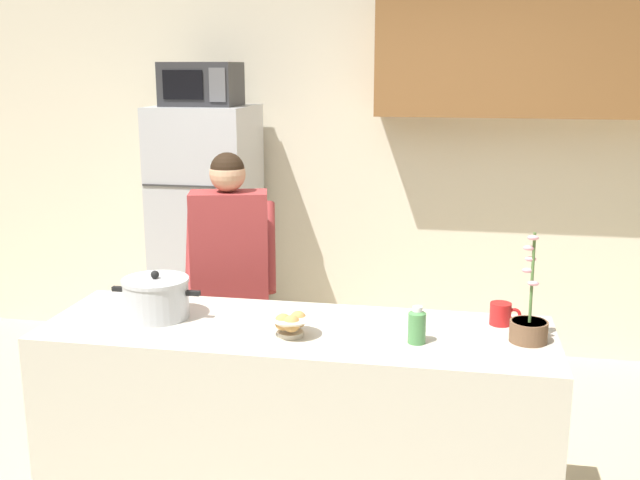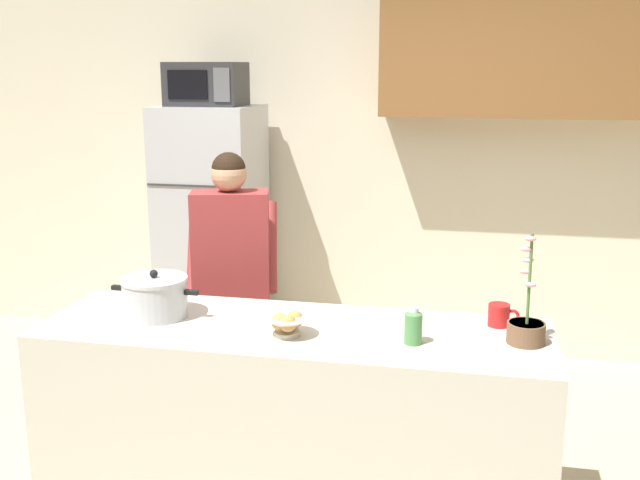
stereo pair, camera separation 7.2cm
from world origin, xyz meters
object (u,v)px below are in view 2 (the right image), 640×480
Objects in this scene: microwave at (206,84)px; bread_bowl at (288,324)px; person_near_pot at (232,266)px; cooking_pot at (155,297)px; refrigerator at (213,233)px; potted_orchid at (526,327)px; bottle_near_edge at (413,326)px; coffee_mug at (500,315)px.

microwave is 2.37m from bread_bowl.
person_near_pot is 0.71m from cooking_pot.
cooking_pot is (0.40, -1.82, -0.87)m from microwave.
refrigerator is 2.70m from potted_orchid.
person_near_pot is 1.30m from bottle_near_edge.
microwave is 2.61m from bottle_near_edge.
potted_orchid is (1.45, -0.71, 0.02)m from person_near_pot.
refrigerator reaches higher than cooking_pot.
cooking_pot is 1.48m from coffee_mug.
potted_orchid is at bearing -0.15° from cooking_pot.
bottle_near_edge is at bearing -140.43° from coffee_mug.
refrigerator is 3.62× the size of microwave.
person_near_pot reaches higher than bottle_near_edge.
person_near_pot is 10.41× the size of bottle_near_edge.
coffee_mug is (1.87, -1.63, -0.91)m from microwave.
person_near_pot is (0.52, -1.13, 0.10)m from refrigerator.
coffee_mug is (1.47, 0.18, -0.04)m from cooking_pot.
bottle_near_edge is at bearing -5.04° from cooking_pot.
cooking_pot reaches higher than bread_bowl.
bottle_near_edge is (0.50, 0.02, 0.02)m from bread_bowl.
potted_orchid reaches higher than bottle_near_edge.
microwave is 2.49× the size of bread_bowl.
person_near_pot is at bearing 121.95° from bread_bowl.
cooking_pot is (0.40, -1.84, 0.14)m from refrigerator.
refrigerator reaches higher than coffee_mug.
person_near_pot reaches higher than bread_bowl.
potted_orchid reaches higher than coffee_mug.
refrigerator is 2.50m from coffee_mug.
potted_orchid is (1.97, -1.82, -0.89)m from microwave.
refrigerator is 3.92× the size of potted_orchid.
bread_bowl is (0.63, -0.12, -0.04)m from cooking_pot.
person_near_pot is 3.91× the size of cooking_pot.
potted_orchid is at bearing 7.03° from bread_bowl.
cooking_pot is 3.06× the size of coffee_mug.
bottle_near_edge is (1.53, -1.94, 0.13)m from refrigerator.
cooking_pot is 2.66× the size of bottle_near_edge.
potted_orchid is (0.94, 0.12, 0.02)m from bread_bowl.
microwave is at bearing 138.90° from coffee_mug.
person_near_pot is (0.52, -1.11, -0.91)m from microwave.
coffee_mug is at bearing -21.03° from person_near_pot.
refrigerator is 13.25× the size of coffee_mug.
bread_bowl is 0.51m from bottle_near_edge.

